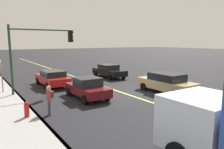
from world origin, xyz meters
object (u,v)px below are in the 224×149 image
object	(u,v)px
car_red	(52,78)
car_maroon	(87,88)
car_black	(109,71)
pedestrian_with_backpack	(49,98)
fire_hydrant	(27,111)
street_sign_post	(2,73)
traffic_light_mast	(39,47)
car_tan	(166,83)

from	to	relation	value
car_red	car_maroon	bearing A→B (deg)	-172.57
car_black	pedestrian_with_backpack	world-z (taller)	pedestrian_with_backpack
car_red	fire_hydrant	bearing A→B (deg)	153.28
car_black	fire_hydrant	world-z (taller)	car_black
car_red	street_sign_post	xyz separation A→B (m)	(-0.89, 4.04, 0.85)
traffic_light_mast	fire_hydrant	xyz separation A→B (m)	(-5.31, 2.16, -3.04)
car_maroon	pedestrian_with_backpack	distance (m)	3.84
car_tan	fire_hydrant	xyz separation A→B (m)	(-0.16, 10.16, -0.32)
pedestrian_with_backpack	traffic_light_mast	distance (m)	5.93
pedestrian_with_backpack	fire_hydrant	xyz separation A→B (m)	(-0.06, 1.17, -0.46)
car_red	traffic_light_mast	bearing A→B (deg)	143.32
pedestrian_with_backpack	street_sign_post	xyz separation A→B (m)	(6.47, 1.48, 0.65)
pedestrian_with_backpack	street_sign_post	size ratio (longest dim) A/B	0.60
pedestrian_with_backpack	street_sign_post	distance (m)	6.67
fire_hydrant	pedestrian_with_backpack	bearing A→B (deg)	-86.99
car_maroon	car_tan	xyz separation A→B (m)	(-1.92, -5.73, 0.07)
fire_hydrant	car_tan	bearing A→B (deg)	-89.09
car_black	traffic_light_mast	xyz separation A→B (m)	(-3.22, 8.18, 2.79)
street_sign_post	fire_hydrant	bearing A→B (deg)	-177.33
car_red	traffic_light_mast	distance (m)	3.83
car_tan	car_black	world-z (taller)	car_tan
car_black	pedestrian_with_backpack	bearing A→B (deg)	132.74
car_red	car_black	bearing A→B (deg)	-80.48
car_tan	traffic_light_mast	xyz separation A→B (m)	(5.15, 8.00, 2.72)
car_maroon	pedestrian_with_backpack	xyz separation A→B (m)	(-2.02, 3.26, 0.21)
street_sign_post	fire_hydrant	distance (m)	6.63
traffic_light_mast	car_black	bearing A→B (deg)	-68.48
car_red	fire_hydrant	distance (m)	8.32
car_black	street_sign_post	xyz separation A→B (m)	(-2.00, 10.65, 0.85)
car_black	car_red	xyz separation A→B (m)	(-1.11, 6.60, 0.01)
car_tan	street_sign_post	distance (m)	12.28
car_maroon	fire_hydrant	distance (m)	4.91
car_black	traffic_light_mast	size ratio (longest dim) A/B	0.88
pedestrian_with_backpack	fire_hydrant	bearing A→B (deg)	93.01
car_maroon	car_tan	distance (m)	6.04
car_maroon	traffic_light_mast	world-z (taller)	traffic_light_mast
car_tan	car_black	bearing A→B (deg)	-1.23
street_sign_post	car_black	bearing A→B (deg)	-79.37
car_tan	car_red	world-z (taller)	car_tan
car_tan	pedestrian_with_backpack	size ratio (longest dim) A/B	2.95
car_tan	pedestrian_with_backpack	distance (m)	8.99
street_sign_post	traffic_light_mast	bearing A→B (deg)	-116.44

